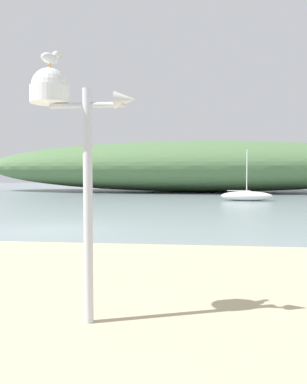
% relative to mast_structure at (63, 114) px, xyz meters
% --- Properties ---
extents(ground_plane, '(120.00, 120.00, 0.00)m').
position_rel_mast_structure_xyz_m(ground_plane, '(-3.76, 9.06, -2.89)').
color(ground_plane, gray).
extents(distant_hill, '(47.96, 12.83, 5.54)m').
position_rel_mast_structure_xyz_m(distant_hill, '(1.72, 38.33, -0.12)').
color(distant_hill, '#517547').
rests_on(distant_hill, ground).
extents(mast_structure, '(1.36, 0.50, 3.28)m').
position_rel_mast_structure_xyz_m(mast_structure, '(0.00, 0.00, 0.00)').
color(mast_structure, silver).
rests_on(mast_structure, beach_sand).
extents(seagull_on_radar, '(0.23, 0.32, 0.24)m').
position_rel_mast_structure_xyz_m(seagull_on_radar, '(-0.16, 0.01, 0.72)').
color(seagull_on_radar, orange).
rests_on(seagull_on_radar, mast_structure).
extents(sailboat_outer_mooring, '(3.84, 1.26, 3.83)m').
position_rel_mast_structure_xyz_m(sailboat_outer_mooring, '(5.36, 24.88, -2.52)').
color(sailboat_outer_mooring, white).
rests_on(sailboat_outer_mooring, ground).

